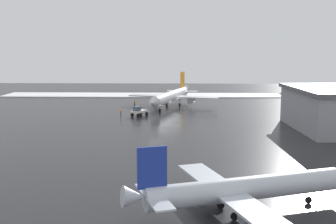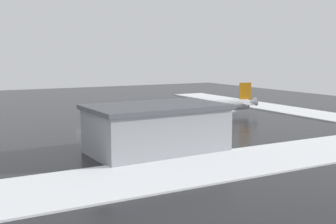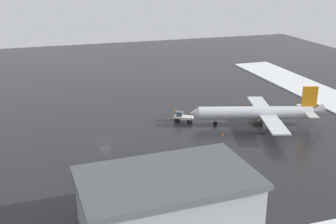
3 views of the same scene
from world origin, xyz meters
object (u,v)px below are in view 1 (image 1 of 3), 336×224
airplane_foreground_jet (171,96)px  cargo_hangar (331,109)px  traffic_cone_wingtip_side (168,107)px  pushback_tug (139,111)px  airplane_distant_tail (241,189)px  traffic_cone_near_nose (161,105)px  ground_crew_mid_apron (135,103)px  traffic_cone_mid_line (183,112)px  ground_crew_near_tug (121,112)px

airplane_foreground_jet → cargo_hangar: 47.54m
traffic_cone_wingtip_side → pushback_tug: bearing=155.0°
airplane_distant_tail → traffic_cone_near_nose: airplane_distant_tail is taller
airplane_foreground_jet → cargo_hangar: airplane_foreground_jet is taller
ground_crew_mid_apron → cargo_hangar: 57.42m
ground_crew_mid_apron → traffic_cone_near_nose: 7.99m
airplane_distant_tail → cargo_hangar: size_ratio=0.98×
ground_crew_mid_apron → traffic_cone_mid_line: size_ratio=3.11×
pushback_tug → cargo_hangar: size_ratio=0.20×
ground_crew_mid_apron → traffic_cone_near_nose: ground_crew_mid_apron is taller
airplane_foreground_jet → traffic_cone_near_nose: bearing=-104.9°
ground_crew_mid_apron → traffic_cone_wingtip_side: (-3.97, -10.07, -0.70)m
ground_crew_near_tug → traffic_cone_mid_line: bearing=11.1°
airplane_distant_tail → traffic_cone_near_nose: bearing=78.7°
cargo_hangar → traffic_cone_wingtip_side: size_ratio=46.59×
cargo_hangar → airplane_distant_tail: bearing=148.8°
ground_crew_near_tug → traffic_cone_near_nose: ground_crew_near_tug is taller
airplane_distant_tail → cargo_hangar: 51.94m
pushback_tug → traffic_cone_mid_line: size_ratio=9.11×
airplane_foreground_jet → ground_crew_near_tug: size_ratio=18.58×
ground_crew_near_tug → airplane_foreground_jet: bearing=43.5°
airplane_foreground_jet → ground_crew_near_tug: (-16.79, 12.35, -2.21)m
airplane_distant_tail → traffic_cone_wingtip_side: size_ratio=45.60×
airplane_foreground_jet → pushback_tug: bearing=-9.3°
ground_crew_mid_apron → traffic_cone_mid_line: (-13.17, -14.17, -0.70)m
pushback_tug → ground_crew_mid_apron: (18.99, 3.08, -0.31)m
ground_crew_near_tug → airplane_distant_tail: bearing=-81.4°
cargo_hangar → traffic_cone_wingtip_side: cargo_hangar is taller
cargo_hangar → traffic_cone_wingtip_side: 47.27m
cargo_hangar → traffic_cone_mid_line: (22.72, 30.51, -4.17)m
ground_crew_near_tug → pushback_tug: bearing=-7.1°
cargo_hangar → traffic_cone_near_nose: (35.24, 36.74, -4.17)m
pushback_tug → traffic_cone_near_nose: bearing=-158.6°
airplane_foreground_jet → ground_crew_mid_apron: 11.40m
pushback_tug → traffic_cone_mid_line: (5.82, -11.10, -1.01)m
airplane_distant_tail → airplane_foreground_jet: bearing=76.8°
traffic_cone_near_nose → traffic_cone_mid_line: bearing=-153.5°
airplane_distant_tail → pushback_tug: size_ratio=5.01×
airplane_distant_tail → ground_crew_near_tug: bearing=89.2°
airplane_distant_tail → traffic_cone_wingtip_side: airplane_distant_tail is taller
ground_crew_near_tug → traffic_cone_wingtip_side: 19.12m
airplane_foreground_jet → pushback_tug: 18.41m
airplane_distant_tail → cargo_hangar: (45.50, -24.98, 1.90)m
ground_crew_near_tug → traffic_cone_wingtip_side: bearing=42.9°
ground_crew_mid_apron → traffic_cone_mid_line: ground_crew_mid_apron is taller
pushback_tug → ground_crew_near_tug: (-0.24, 4.50, -0.31)m
traffic_cone_near_nose → airplane_foreground_jet: bearing=-121.0°
cargo_hangar → traffic_cone_near_nose: cargo_hangar is taller
airplane_foreground_jet → traffic_cone_wingtip_side: size_ratio=57.77×
airplane_foreground_jet → ground_crew_near_tug: bearing=-20.3°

